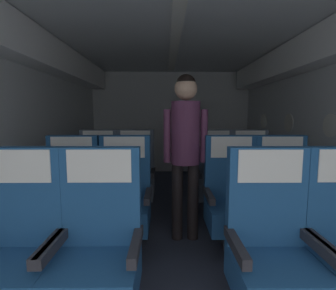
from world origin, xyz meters
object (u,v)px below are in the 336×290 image
object	(u,v)px
flight_attendant	(185,139)
seat_b_left_window	(70,202)
seat_a_left_aisle	(98,253)
seat_a_left_window	(16,253)
seat_b_right_window	(232,201)
seat_a_right_window	(272,253)
seat_c_right_window	(215,178)
seat_c_left_aisle	(135,178)
seat_b_left_aisle	(124,202)
seat_b_right_aisle	(284,201)
seat_c_right_aisle	(251,178)
seat_c_left_window	(97,178)

from	to	relation	value
flight_attendant	seat_b_left_window	bearing A→B (deg)	16.23
seat_a_left_aisle	flight_attendant	size ratio (longest dim) A/B	0.65
seat_a_left_window	seat_b_right_window	distance (m)	1.74
seat_a_right_window	seat_c_right_window	distance (m)	1.80
seat_a_left_aisle	seat_c_left_aisle	bearing A→B (deg)	89.78
flight_attendant	seat_a_left_window	bearing A→B (deg)	51.29
seat_b_left_aisle	flight_attendant	distance (m)	0.83
seat_b_right_aisle	seat_c_right_aisle	world-z (taller)	same
seat_a_left_window	seat_b_left_window	distance (m)	0.88
seat_c_left_aisle	seat_c_right_window	bearing A→B (deg)	-0.87
seat_b_left_window	seat_a_left_aisle	bearing A→B (deg)	-61.16
seat_b_left_aisle	seat_c_left_window	bearing A→B (deg)	118.39
seat_a_right_window	seat_c_right_aisle	size ratio (longest dim) A/B	1.00
seat_b_left_window	flight_attendant	world-z (taller)	flight_attendant
seat_c_left_window	seat_c_left_aisle	size ratio (longest dim) A/B	1.00
seat_a_left_window	seat_b_left_aisle	xyz separation A→B (m)	(0.49, 0.89, 0.00)
seat_a_left_aisle	seat_a_right_window	distance (m)	1.02
seat_c_left_aisle	flight_attendant	size ratio (longest dim) A/B	0.65
seat_b_left_aisle	seat_b_right_aisle	xyz separation A→B (m)	(1.49, -0.01, 0.00)
seat_c_left_window	seat_c_right_aisle	world-z (taller)	same
seat_c_right_window	flight_attendant	size ratio (longest dim) A/B	0.65
seat_c_left_window	seat_c_left_aisle	bearing A→B (deg)	2.41
seat_c_right_aisle	seat_b_left_window	bearing A→B (deg)	-155.47
seat_a_left_aisle	seat_b_right_aisle	distance (m)	1.74
seat_a_right_window	seat_c_left_aisle	world-z (taller)	same
seat_a_left_aisle	flight_attendant	world-z (taller)	flight_attendant
seat_a_left_window	seat_b_right_aisle	size ratio (longest dim) A/B	1.00
seat_a_left_window	seat_a_left_aisle	bearing A→B (deg)	0.09
seat_b_right_aisle	seat_c_right_aisle	xyz separation A→B (m)	(-0.00, 0.91, 0.00)
seat_a_left_window	seat_b_right_aisle	bearing A→B (deg)	23.86
seat_a_left_window	seat_c_right_window	distance (m)	2.34
seat_b_right_aisle	seat_c_left_aisle	world-z (taller)	same
seat_b_right_window	seat_c_left_window	size ratio (longest dim) A/B	1.00
seat_a_right_window	seat_c_left_aisle	xyz separation A→B (m)	(-1.02, 1.82, 0.00)
seat_b_right_aisle	flight_attendant	distance (m)	1.09
seat_b_left_window	flight_attendant	bearing A→B (deg)	9.61
seat_a_left_aisle	seat_b_left_aisle	world-z (taller)	same
seat_a_right_window	seat_b_right_aisle	distance (m)	1.01
seat_b_left_aisle	seat_a_left_window	bearing A→B (deg)	-118.86
seat_a_left_aisle	seat_c_left_window	distance (m)	1.84
seat_a_right_window	seat_b_right_window	xyz separation A→B (m)	(-0.00, 0.90, 0.00)
seat_a_left_window	seat_a_left_aisle	size ratio (longest dim) A/B	1.00
seat_b_left_aisle	flight_attendant	world-z (taller)	flight_attendant
seat_c_left_window	seat_b_right_window	bearing A→B (deg)	-31.01
seat_b_right_window	seat_c_right_window	distance (m)	0.90
seat_a_left_window	seat_b_right_window	xyz separation A→B (m)	(1.50, 0.88, 0.00)
seat_a_left_window	seat_b_left_aisle	distance (m)	1.02
seat_c_right_aisle	seat_b_left_aisle	bearing A→B (deg)	-149.00
seat_b_right_aisle	seat_c_right_window	world-z (taller)	same
seat_a_left_window	seat_b_right_aisle	world-z (taller)	same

